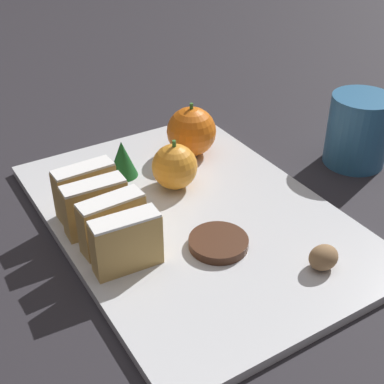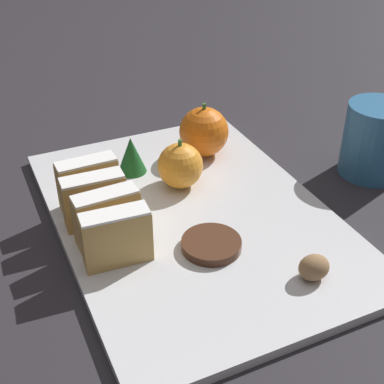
# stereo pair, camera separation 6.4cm
# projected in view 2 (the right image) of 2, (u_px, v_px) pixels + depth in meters

# --- Properties ---
(ground_plane) EXTENTS (6.00, 6.00, 0.00)m
(ground_plane) POSITION_uv_depth(u_px,v_px,m) (192.00, 220.00, 0.67)
(ground_plane) COLOR #28262B
(serving_platter) EXTENTS (0.32, 0.45, 0.01)m
(serving_platter) POSITION_uv_depth(u_px,v_px,m) (192.00, 216.00, 0.66)
(serving_platter) COLOR silver
(serving_platter) RESTS_ON ground_plane
(stollen_slice_front) EXTENTS (0.08, 0.03, 0.06)m
(stollen_slice_front) POSITION_uv_depth(u_px,v_px,m) (117.00, 237.00, 0.57)
(stollen_slice_front) COLOR tan
(stollen_slice_front) RESTS_ON serving_platter
(stollen_slice_second) EXTENTS (0.07, 0.03, 0.06)m
(stollen_slice_second) POSITION_uv_depth(u_px,v_px,m) (107.00, 217.00, 0.60)
(stollen_slice_second) COLOR tan
(stollen_slice_second) RESTS_ON serving_platter
(stollen_slice_third) EXTENTS (0.07, 0.03, 0.06)m
(stollen_slice_third) POSITION_uv_depth(u_px,v_px,m) (94.00, 200.00, 0.63)
(stollen_slice_third) COLOR tan
(stollen_slice_third) RESTS_ON serving_platter
(stollen_slice_fourth) EXTENTS (0.07, 0.03, 0.06)m
(stollen_slice_fourth) POSITION_uv_depth(u_px,v_px,m) (88.00, 183.00, 0.66)
(stollen_slice_fourth) COLOR tan
(stollen_slice_fourth) RESTS_ON serving_platter
(orange_near) EXTENTS (0.06, 0.06, 0.07)m
(orange_near) POSITION_uv_depth(u_px,v_px,m) (180.00, 166.00, 0.70)
(orange_near) COLOR orange
(orange_near) RESTS_ON serving_platter
(orange_far) EXTENTS (0.07, 0.07, 0.08)m
(orange_far) POSITION_uv_depth(u_px,v_px,m) (204.00, 132.00, 0.77)
(orange_far) COLOR orange
(orange_far) RESTS_ON serving_platter
(walnut) EXTENTS (0.03, 0.03, 0.03)m
(walnut) POSITION_uv_depth(u_px,v_px,m) (314.00, 267.00, 0.55)
(walnut) COLOR #8E6B47
(walnut) RESTS_ON serving_platter
(chocolate_cookie) EXTENTS (0.07, 0.07, 0.01)m
(chocolate_cookie) POSITION_uv_depth(u_px,v_px,m) (211.00, 244.00, 0.60)
(chocolate_cookie) COLOR #472819
(chocolate_cookie) RESTS_ON serving_platter
(evergreen_sprig) EXTENTS (0.04, 0.04, 0.05)m
(evergreen_sprig) POSITION_uv_depth(u_px,v_px,m) (131.00, 155.00, 0.73)
(evergreen_sprig) COLOR #195623
(evergreen_sprig) RESTS_ON serving_platter
(coffee_mug) EXTENTS (0.12, 0.09, 0.10)m
(coffee_mug) POSITION_uv_depth(u_px,v_px,m) (375.00, 139.00, 0.74)
(coffee_mug) COLOR #2D6693
(coffee_mug) RESTS_ON ground_plane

